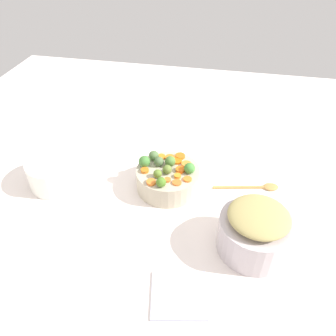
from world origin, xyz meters
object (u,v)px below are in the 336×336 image
object	(u,v)px
metal_pot	(255,235)
casserole_dish	(56,171)
serving_bowl_carrots	(168,179)
wooden_spoon	(260,187)

from	to	relation	value
metal_pot	casserole_dish	bearing A→B (deg)	76.97
metal_pot	serving_bowl_carrots	bearing A→B (deg)	54.45
metal_pot	wooden_spoon	size ratio (longest dim) A/B	0.91
casserole_dish	metal_pot	bearing A→B (deg)	-103.03
serving_bowl_carrots	wooden_spoon	world-z (taller)	serving_bowl_carrots
wooden_spoon	casserole_dish	distance (m)	0.78
serving_bowl_carrots	casserole_dish	bearing A→B (deg)	97.45
serving_bowl_carrots	wooden_spoon	distance (m)	0.35
metal_pot	wooden_spoon	xyz separation A→B (m)	(0.29, -0.03, -0.06)
serving_bowl_carrots	metal_pot	xyz separation A→B (m)	(-0.23, -0.32, 0.02)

